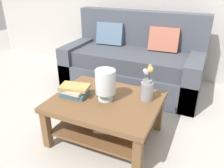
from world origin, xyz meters
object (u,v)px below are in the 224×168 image
at_px(glass_hurricane_vase, 105,82).
at_px(flower_pitcher, 147,88).
at_px(couch, 133,63).
at_px(book_stack_main, 75,90).
at_px(coffee_table, 106,111).

relative_size(glass_hurricane_vase, flower_pitcher, 0.86).
relative_size(couch, glass_hurricane_vase, 6.32).
height_order(couch, flower_pitcher, couch).
xyz_separation_m(couch, book_stack_main, (-0.15, -1.30, 0.13)).
distance_m(coffee_table, flower_pitcher, 0.46).
bearing_deg(couch, coffee_table, -82.37).
height_order(book_stack_main, glass_hurricane_vase, glass_hurricane_vase).
relative_size(coffee_table, glass_hurricane_vase, 3.37).
height_order(coffee_table, flower_pitcher, flower_pitcher).
xyz_separation_m(book_stack_main, glass_hurricane_vase, (0.31, 0.05, 0.12)).
bearing_deg(couch, book_stack_main, -96.53).
height_order(book_stack_main, flower_pitcher, flower_pitcher).
xyz_separation_m(coffee_table, glass_hurricane_vase, (-0.00, 0.01, 0.30)).
bearing_deg(book_stack_main, flower_pitcher, 17.60).
height_order(couch, book_stack_main, couch).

